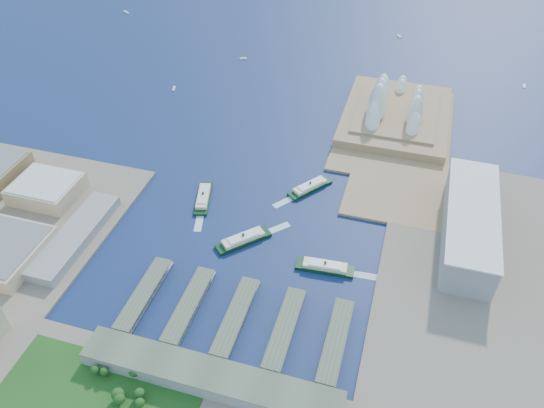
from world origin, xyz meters
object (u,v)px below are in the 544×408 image
(opera_house, at_px, (399,99))
(ferry_b, at_px, (310,186))
(ferry_c, at_px, (243,238))
(ferry_d, at_px, (325,265))
(toaster_building, at_px, (469,224))
(ferry_a, at_px, (203,196))

(opera_house, bearing_deg, ferry_b, -113.48)
(ferry_c, xyz_separation_m, ferry_d, (83.15, -12.54, -0.22))
(ferry_d, bearing_deg, ferry_b, 16.14)
(opera_house, relative_size, ferry_b, 3.40)
(opera_house, xyz_separation_m, toaster_building, (90.00, -200.00, -11.50))
(opera_house, bearing_deg, ferry_d, -96.69)
(ferry_c, distance_m, ferry_d, 84.09)
(opera_house, bearing_deg, ferry_c, -113.64)
(toaster_building, distance_m, ferry_a, 267.61)
(ferry_a, xyz_separation_m, ferry_c, (61.11, -47.97, 0.25))
(toaster_building, xyz_separation_m, ferry_d, (-122.42, -76.61, -15.46))
(opera_house, height_order, ferry_a, opera_house)
(ferry_c, bearing_deg, ferry_b, -70.03)
(ferry_b, bearing_deg, ferry_c, -77.06)
(opera_house, distance_m, ferry_a, 280.43)
(ferry_d, bearing_deg, ferry_a, 63.33)
(opera_house, relative_size, ferry_d, 3.37)
(ferry_b, xyz_separation_m, ferry_c, (-43.09, -97.22, 0.27))
(opera_house, distance_m, ferry_b, 183.91)
(ferry_a, relative_size, ferry_c, 0.95)
(toaster_building, height_order, ferry_d, toaster_building)
(ferry_a, relative_size, ferry_d, 1.00)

